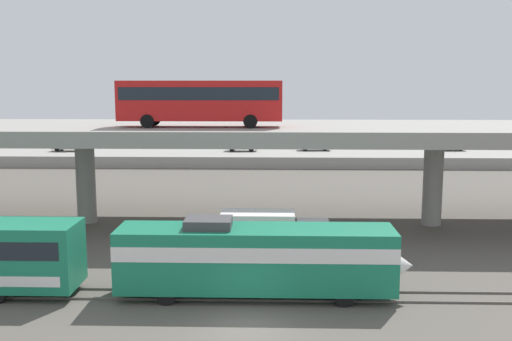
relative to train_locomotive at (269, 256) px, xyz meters
The scene contains 13 objects.
ground_plane 4.67m from the train_locomotive, 104.06° to the right, with size 260.00×260.00×0.00m, color #565149.
rail_strip_near 2.46m from the train_locomotive, 144.61° to the right, with size 110.00×0.12×0.12m, color #59544C.
rail_strip_far 2.46m from the train_locomotive, 144.61° to the left, with size 110.00×0.12×0.12m, color #59544C.
train_locomotive is the anchor object (origin of this frame).
highway_overpass 16.75m from the train_locomotive, 93.58° to the left, with size 96.00×12.82×7.78m.
transit_bus_on_overpass 16.77m from the train_locomotive, 110.26° to the left, with size 12.00×2.68×3.40m.
service_truck_west 6.56m from the train_locomotive, 89.10° to the left, with size 6.80×2.46×3.04m.
pier_parking_lot 51.03m from the train_locomotive, 91.13° to the left, with size 78.92×12.05×1.48m, color gray.
parked_car_0 58.67m from the train_locomotive, 65.12° to the left, with size 4.59×1.98×1.50m.
parked_car_1 58.17m from the train_locomotive, 118.81° to the left, with size 4.43×1.97×1.50m.
parked_car_2 53.05m from the train_locomotive, 83.55° to the left, with size 4.41×1.93×1.50m.
parked_car_3 51.74m from the train_locomotive, 94.61° to the left, with size 4.24×1.92×1.50m.
harbor_water 74.04m from the train_locomotive, 90.78° to the left, with size 140.00×36.00×0.01m, color #385B7A.
Camera 1 is at (1.16, -25.72, 11.24)m, focal length 41.63 mm.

